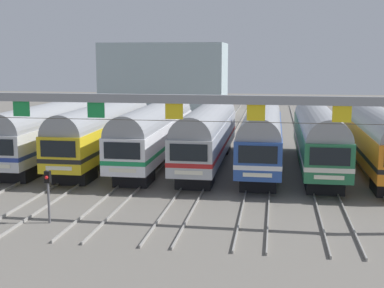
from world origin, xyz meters
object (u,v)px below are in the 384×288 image
(commuter_train_yellow, at_px, (104,129))
(commuter_train_white, at_px, (155,131))
(commuter_train_stainless, at_px, (208,132))
(commuter_train_blue, at_px, (262,133))
(commuter_train_green, at_px, (318,134))
(yard_signal_mast, at_px, (48,186))
(commuter_train_silver, at_px, (55,128))
(catenary_gantry, at_px, (174,115))
(commuter_train_orange, at_px, (376,135))

(commuter_train_yellow, relative_size, commuter_train_white, 1.00)
(commuter_train_stainless, xyz_separation_m, commuter_train_blue, (4.10, 0.00, 0.00))
(commuter_train_green, bearing_deg, yard_signal_mast, -133.42)
(commuter_train_silver, relative_size, commuter_train_white, 1.00)
(catenary_gantry, bearing_deg, commuter_train_white, 106.91)
(commuter_train_orange, bearing_deg, commuter_train_yellow, 179.99)
(commuter_train_silver, bearing_deg, commuter_train_orange, 0.00)
(commuter_train_white, bearing_deg, commuter_train_orange, 0.00)
(commuter_train_white, height_order, commuter_train_orange, same)
(commuter_train_silver, relative_size, commuter_train_orange, 1.00)
(commuter_train_stainless, distance_m, yard_signal_mast, 16.39)
(commuter_train_orange, bearing_deg, commuter_train_silver, 180.00)
(commuter_train_blue, bearing_deg, commuter_train_silver, -179.98)
(commuter_train_stainless, bearing_deg, commuter_train_yellow, 179.97)
(commuter_train_white, distance_m, catenary_gantry, 14.37)
(commuter_train_stainless, bearing_deg, commuter_train_white, 180.00)
(commuter_train_blue, bearing_deg, catenary_gantry, -106.90)
(commuter_train_stainless, xyz_separation_m, catenary_gantry, (0.00, -13.49, 2.75))
(commuter_train_white, bearing_deg, commuter_train_blue, 0.03)
(commuter_train_blue, distance_m, yard_signal_mast, 18.33)
(commuter_train_blue, relative_size, commuter_train_green, 1.00)
(commuter_train_stainless, height_order, commuter_train_orange, same)
(commuter_train_stainless, bearing_deg, catenary_gantry, -90.00)
(catenary_gantry, bearing_deg, commuter_train_silver, 132.36)
(commuter_train_green, xyz_separation_m, yard_signal_mast, (-14.36, -15.17, -0.76))
(commuter_train_silver, relative_size, commuter_train_yellow, 1.00)
(commuter_train_yellow, relative_size, commuter_train_blue, 1.00)
(commuter_train_white, xyz_separation_m, commuter_train_green, (12.31, 0.00, 0.00))
(commuter_train_silver, relative_size, commuter_train_blue, 1.00)
(commuter_train_yellow, xyz_separation_m, yard_signal_mast, (2.05, -15.17, -0.76))
(catenary_gantry, bearing_deg, commuter_train_orange, 47.64)
(catenary_gantry, bearing_deg, yard_signal_mast, -164.79)
(commuter_train_yellow, bearing_deg, commuter_train_blue, 0.00)
(commuter_train_stainless, bearing_deg, commuter_train_silver, 180.00)
(yard_signal_mast, bearing_deg, commuter_train_silver, 112.08)
(catenary_gantry, height_order, yard_signal_mast, catenary_gantry)
(commuter_train_stainless, height_order, commuter_train_blue, commuter_train_blue)
(commuter_train_yellow, xyz_separation_m, commuter_train_stainless, (8.20, -0.00, -0.00))
(commuter_train_silver, height_order, commuter_train_orange, same)
(yard_signal_mast, bearing_deg, commuter_train_white, 82.30)
(commuter_train_yellow, bearing_deg, commuter_train_stainless, -0.03)
(commuter_train_white, bearing_deg, commuter_train_silver, 180.00)
(commuter_train_silver, distance_m, commuter_train_yellow, 4.10)
(commuter_train_yellow, distance_m, commuter_train_white, 4.10)
(commuter_train_white, xyz_separation_m, commuter_train_stainless, (4.10, 0.00, 0.00))
(commuter_train_silver, bearing_deg, commuter_train_stainless, 0.00)
(commuter_train_stainless, relative_size, catenary_gantry, 0.60)
(commuter_train_yellow, bearing_deg, yard_signal_mast, -82.30)
(commuter_train_green, xyz_separation_m, catenary_gantry, (-8.20, -13.50, 2.75))
(commuter_train_silver, relative_size, catenary_gantry, 0.60)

